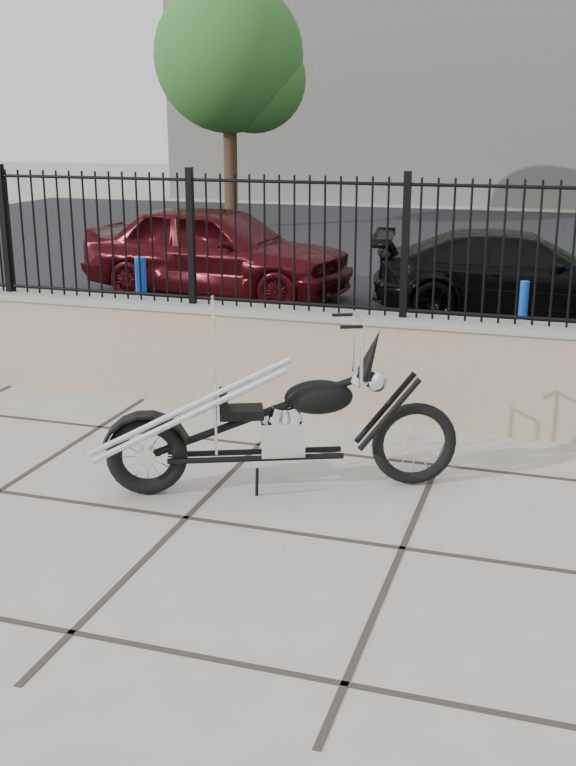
{
  "coord_description": "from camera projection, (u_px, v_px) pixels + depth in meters",
  "views": [
    {
      "loc": [
        2.37,
        -5.15,
        2.63
      ],
      "look_at": [
        0.43,
        0.96,
        0.74
      ],
      "focal_mm": 42.0,
      "sensor_mm": 36.0,
      "label": 1
    }
  ],
  "objects": [
    {
      "name": "chopper_motorcycle",
      "position": [
        275.0,
        394.0,
        6.41
      ],
      "size": [
        2.43,
        1.35,
        1.47
      ],
      "primitive_type": null,
      "rotation": [
        0.0,
        0.0,
        0.4
      ],
      "color": "black",
      "rests_on": "ground_plane"
    },
    {
      "name": "bollard_b",
      "position": [
        522.0,
        319.0,
        10.25
      ],
      "size": [
        0.13,
        0.13,
        0.87
      ],
      "primitive_type": "cylinder",
      "rotation": [
        0.0,
        0.0,
        0.24
      ],
      "color": "blue",
      "rests_on": "ground_plane"
    },
    {
      "name": "background_building",
      "position": [
        512.0,
        75.0,
        29.22
      ],
      "size": [
        22.0,
        6.0,
        8.0
      ],
      "primitive_type": "cube",
      "color": "beige",
      "rests_on": "ground_plane"
    },
    {
      "name": "parking_lot",
      "position": [
        445.0,
        258.0,
        17.56
      ],
      "size": [
        30.0,
        30.0,
        0.0
      ],
      "primitive_type": "plane",
      "color": "black",
      "rests_on": "ground"
    },
    {
      "name": "ground_plane",
      "position": [
        186.0,
        518.0,
        6.14
      ],
      "size": [
        90.0,
        90.0,
        0.0
      ],
      "primitive_type": "plane",
      "color": "#99968E",
      "rests_on": "ground"
    },
    {
      "name": "iron_fence",
      "position": [
        294.0,
        244.0,
        7.98
      ],
      "size": [
        14.0,
        0.08,
        1.2
      ],
      "primitive_type": "cube",
      "color": "black",
      "rests_on": "retaining_wall"
    },
    {
      "name": "tree_left",
      "position": [
        229.0,
        49.0,
        21.31
      ],
      "size": [
        3.57,
        3.57,
        6.03
      ],
      "rotation": [
        0.0,
        0.0,
        0.26
      ],
      "color": "#382619",
      "rests_on": "ground_plane"
    },
    {
      "name": "retaining_wall",
      "position": [
        294.0,
        361.0,
        8.29
      ],
      "size": [
        14.0,
        0.36,
        0.96
      ],
      "primitive_type": "cube",
      "color": "gray",
      "rests_on": "ground_plane"
    },
    {
      "name": "car_black",
      "position": [
        518.0,
        274.0,
        12.35
      ],
      "size": [
        4.19,
        2.21,
        1.16
      ],
      "primitive_type": "imported",
      "rotation": [
        0.0,
        0.0,
        1.72
      ],
      "color": "black",
      "rests_on": "parking_lot"
    },
    {
      "name": "car_red",
      "position": [
        217.0,
        250.0,
        13.65
      ],
      "size": [
        4.3,
        2.09,
        1.42
      ],
      "primitive_type": "imported",
      "rotation": [
        0.0,
        0.0,
        1.47
      ],
      "color": "#3D080C",
      "rests_on": "parking_lot"
    },
    {
      "name": "bollard_a",
      "position": [
        142.0,
        303.0,
        10.59
      ],
      "size": [
        0.16,
        0.16,
        1.08
      ],
      "primitive_type": "cylinder",
      "rotation": [
        0.0,
        0.0,
        0.25
      ],
      "color": "#0C37BA",
      "rests_on": "ground_plane"
    }
  ]
}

